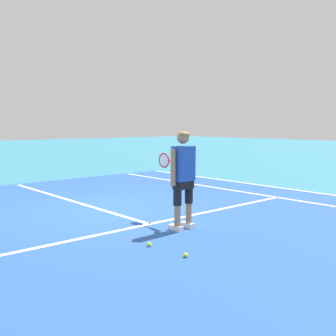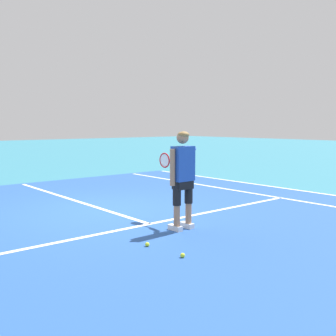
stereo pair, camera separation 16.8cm
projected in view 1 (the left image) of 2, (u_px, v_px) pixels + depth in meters
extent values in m
plane|color=teal|center=(104.00, 211.00, 8.46)|extent=(80.00, 80.00, 0.00)
cube|color=#234C93|center=(119.00, 215.00, 8.06)|extent=(10.98, 11.21, 0.00)
cube|color=white|center=(149.00, 224.00, 7.31)|extent=(8.23, 0.10, 0.01)
cube|color=white|center=(68.00, 200.00, 9.70)|extent=(0.10, 6.40, 0.01)
cube|color=white|center=(245.00, 192.00, 10.76)|extent=(0.10, 10.81, 0.01)
cube|color=white|center=(274.00, 187.00, 11.66)|extent=(0.10, 10.81, 0.01)
cube|color=white|center=(176.00, 228.00, 6.88)|extent=(0.12, 0.28, 0.09)
cube|color=white|center=(187.00, 225.00, 7.07)|extent=(0.12, 0.28, 0.09)
cylinder|color=#A37556|center=(177.00, 216.00, 6.83)|extent=(0.11, 0.11, 0.36)
cylinder|color=black|center=(177.00, 193.00, 6.79)|extent=(0.14, 0.14, 0.41)
cylinder|color=#A37556|center=(189.00, 213.00, 7.02)|extent=(0.11, 0.11, 0.36)
cylinder|color=black|center=(189.00, 192.00, 6.98)|extent=(0.14, 0.14, 0.41)
cube|color=black|center=(183.00, 183.00, 6.86)|extent=(0.34, 0.21, 0.20)
cube|color=#234CAD|center=(183.00, 164.00, 6.83)|extent=(0.38, 0.23, 0.60)
cylinder|color=#A37556|center=(173.00, 167.00, 6.67)|extent=(0.09, 0.09, 0.62)
cylinder|color=#234CAD|center=(190.00, 154.00, 7.06)|extent=(0.10, 0.26, 0.29)
cylinder|color=#A37556|center=(184.00, 161.00, 7.25)|extent=(0.09, 0.29, 0.14)
sphere|color=#A37556|center=(183.00, 138.00, 6.79)|extent=(0.21, 0.21, 0.21)
ellipsoid|color=olive|center=(184.00, 135.00, 6.77)|extent=(0.20, 0.20, 0.12)
cylinder|color=#232326|center=(176.00, 161.00, 7.43)|extent=(0.04, 0.20, 0.03)
cylinder|color=red|center=(170.00, 161.00, 7.54)|extent=(0.03, 0.10, 0.02)
torus|color=red|center=(164.00, 160.00, 7.67)|extent=(0.03, 0.30, 0.30)
cylinder|color=silver|center=(164.00, 160.00, 7.67)|extent=(0.01, 0.25, 0.25)
sphere|color=#CCE02D|center=(186.00, 255.00, 5.48)|extent=(0.07, 0.07, 0.07)
sphere|color=#CCE02D|center=(149.00, 245.00, 5.97)|extent=(0.07, 0.07, 0.07)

